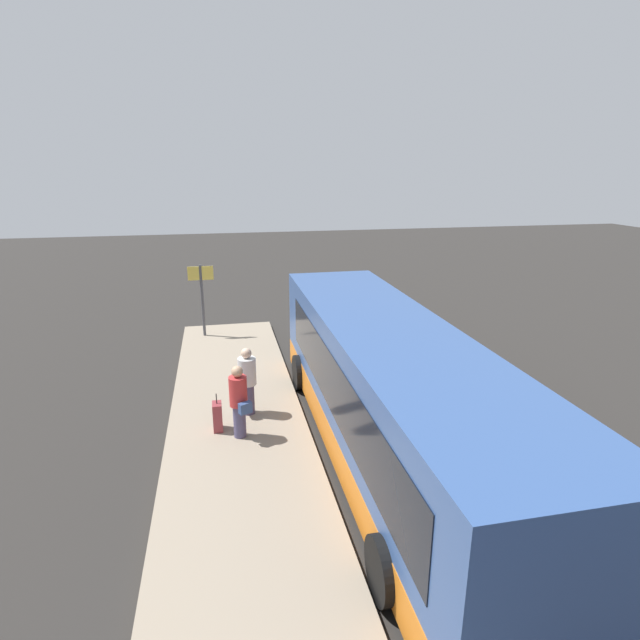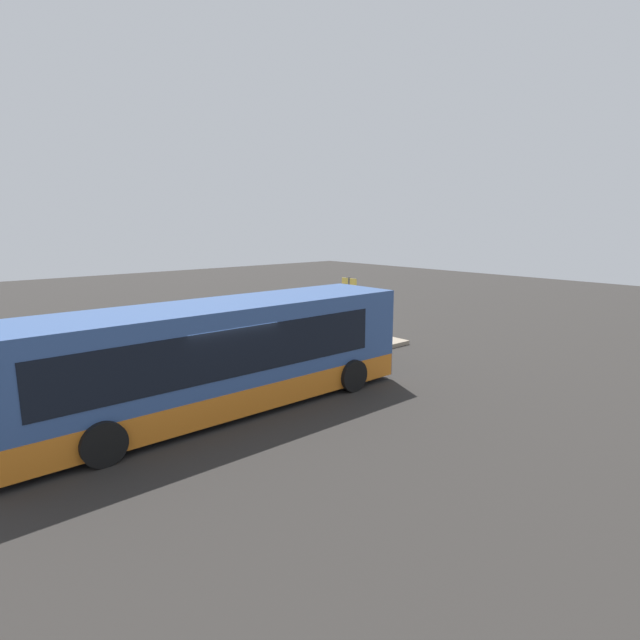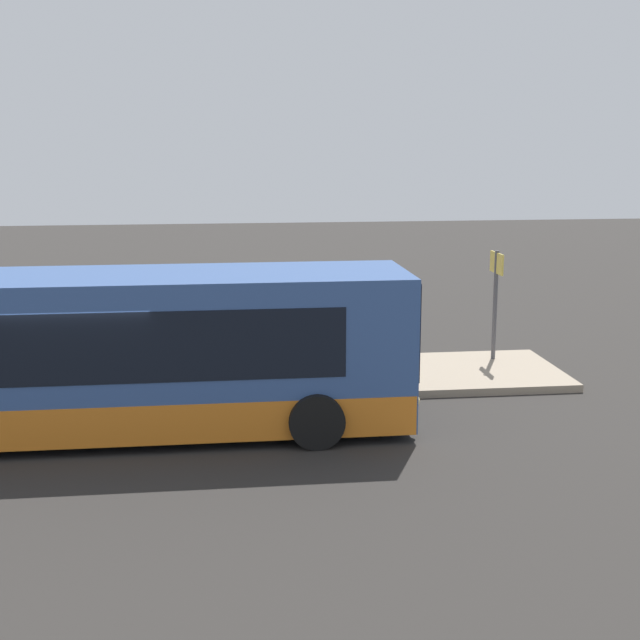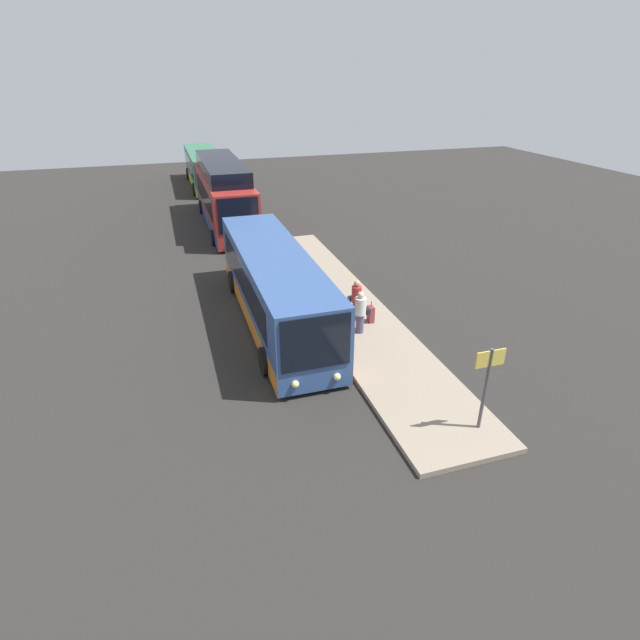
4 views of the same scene
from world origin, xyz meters
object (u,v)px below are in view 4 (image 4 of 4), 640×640
(bus_second, at_px, (224,197))
(bus_third, at_px, (205,169))
(bus_lead, at_px, (275,287))
(suitcase, at_px, (371,314))
(passenger_boarding, at_px, (356,299))
(passenger_waiting, at_px, (361,311))
(sign_post, at_px, (487,377))

(bus_second, xyz_separation_m, bus_third, (-12.74, 0.00, -0.40))
(bus_lead, xyz_separation_m, bus_third, (-27.22, 0.00, -0.02))
(bus_third, xyz_separation_m, suitcase, (28.88, 3.50, -0.93))
(bus_second, bearing_deg, suitcase, 12.24)
(passenger_boarding, xyz_separation_m, passenger_waiting, (1.09, -0.24, -0.01))
(passenger_boarding, height_order, sign_post, sign_post)
(sign_post, bearing_deg, suitcase, -176.73)
(bus_lead, bearing_deg, passenger_boarding, 67.34)
(sign_post, bearing_deg, passenger_boarding, -173.16)
(sign_post, bearing_deg, bus_third, -173.79)
(passenger_waiting, height_order, sign_post, sign_post)
(bus_second, relative_size, sign_post, 4.50)
(bus_third, relative_size, sign_post, 4.14)
(bus_second, xyz_separation_m, sign_post, (23.14, 3.90, 0.01))
(suitcase, bearing_deg, passenger_waiting, -46.77)
(suitcase, bearing_deg, bus_second, -167.76)
(bus_third, bearing_deg, bus_second, 0.00)
(bus_third, distance_m, sign_post, 36.09)
(passenger_boarding, relative_size, passenger_waiting, 1.00)
(bus_lead, distance_m, passenger_waiting, 3.65)
(passenger_boarding, xyz_separation_m, sign_post, (7.40, 0.89, 0.77))
(bus_lead, distance_m, bus_third, 27.22)
(bus_second, relative_size, bus_third, 1.09)
(bus_second, xyz_separation_m, passenger_boarding, (15.74, 3.01, -0.76))
(bus_lead, distance_m, passenger_boarding, 3.29)
(bus_lead, height_order, suitcase, bus_lead)
(passenger_waiting, xyz_separation_m, sign_post, (6.31, 1.13, 0.78))
(bus_second, xyz_separation_m, suitcase, (16.14, 3.50, -1.33))
(bus_lead, bearing_deg, bus_third, 180.00)
(bus_third, distance_m, passenger_boarding, 28.64)
(suitcase, distance_m, sign_post, 7.14)
(bus_third, relative_size, suitcase, 11.70)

